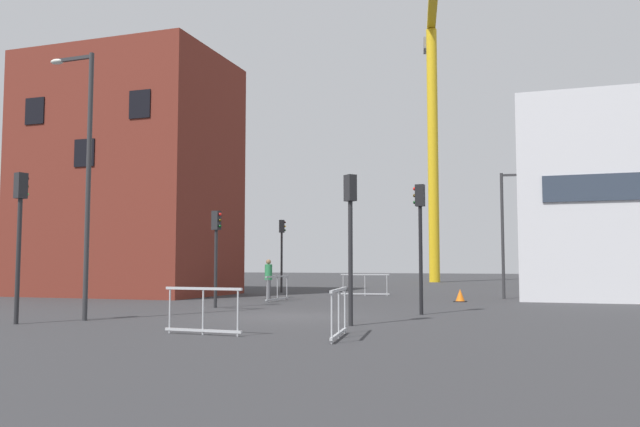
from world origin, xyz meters
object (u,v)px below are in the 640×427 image
Objects in this scene: streetlamp_tall at (84,164)px; traffic_cone_on_verge at (460,296)px; construction_crane at (432,105)px; traffic_light_corner at (350,224)px; traffic_light_island at (282,244)px; traffic_light_verge at (216,242)px; traffic_light_far at (20,222)px; streetlamp_short at (508,222)px; pedestrian_walking at (268,276)px; traffic_light_crosswalk at (420,227)px.

traffic_cone_on_verge is (9.34, 12.34, -4.26)m from streetlamp_tall.
construction_crane is 40.03m from traffic_light_corner.
traffic_light_verge is at bearing -79.69° from traffic_light_island.
traffic_light_corner reaches higher than traffic_light_verge.
traffic_light_island is at bearing -104.09° from construction_crane.
traffic_cone_on_verge is at bearing -79.43° from construction_crane.
traffic_light_far is (-0.87, -1.47, -1.77)m from streetlamp_tall.
traffic_light_verge is 0.87× the size of traffic_light_far.
traffic_light_corner is (-3.47, -14.29, -0.82)m from streetlamp_short.
traffic_light_far reaches higher than traffic_light_verge.
traffic_light_far reaches higher than traffic_light_island.
construction_crane is at bearing 82.17° from pedestrian_walking.
streetlamp_short is at bearing -11.75° from traffic_light_island.
streetlamp_tall is at bearing -96.45° from construction_crane.
streetlamp_tall is 1.94× the size of traffic_light_island.
traffic_light_verge reaches higher than traffic_cone_on_verge.
construction_crane is at bearing 82.56° from traffic_light_far.
traffic_light_crosswalk is (1.14, 4.21, 0.11)m from traffic_light_corner.
construction_crane is at bearing 100.57° from traffic_cone_on_verge.
traffic_light_crosswalk reaches higher than traffic_light_verge.
traffic_light_far reaches higher than traffic_light_corner.
traffic_light_verge is (-7.64, 0.72, -0.37)m from traffic_light_crosswalk.
construction_crane is 5.72× the size of traffic_light_corner.
streetlamp_tall is at bearing -87.08° from traffic_light_island.
streetlamp_tall is 1.96× the size of traffic_light_corner.
traffic_light_crosswalk is 7.67m from traffic_cone_on_verge.
traffic_light_far is 17.35m from traffic_cone_on_verge.
traffic_light_island is (-9.81, 12.61, -0.09)m from traffic_light_crosswalk.
traffic_light_far is 13.72m from pedestrian_walking.
traffic_light_corner is 11.80m from traffic_cone_on_verge.
traffic_light_island is 2.23× the size of pedestrian_walking.
streetlamp_tall is 8.03m from traffic_light_corner.
traffic_light_island is at bearing 152.30° from traffic_cone_on_verge.
streetlamp_tall is 12.55m from pedestrian_walking.
pedestrian_walking is (-10.52, -3.15, -2.44)m from streetlamp_short.
traffic_light_island is (-12.14, 2.52, -0.80)m from streetlamp_short.
construction_crane reaches higher than traffic_light_verge.
construction_crane reaches higher than traffic_light_far.
streetlamp_short is at bearing 43.19° from traffic_light_verge.
traffic_light_far is 7.69× the size of traffic_cone_on_verge.
traffic_light_crosswalk is at bearing 29.87° from streetlamp_tall.
traffic_light_verge is 10.60m from traffic_cone_on_verge.
streetlamp_short is 1.44× the size of traffic_light_island.
traffic_cone_on_verge is at bearing -123.63° from streetlamp_short.
construction_crane is 42.46m from traffic_light_far.
traffic_light_corner is 8.17m from traffic_light_verge.
construction_crane reaches higher than traffic_light_island.
pedestrian_walking is (-8.19, 6.93, -1.73)m from traffic_light_crosswalk.
streetlamp_short is at bearing -73.85° from construction_crane.
construction_crane is at bearing 95.08° from traffic_light_corner.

